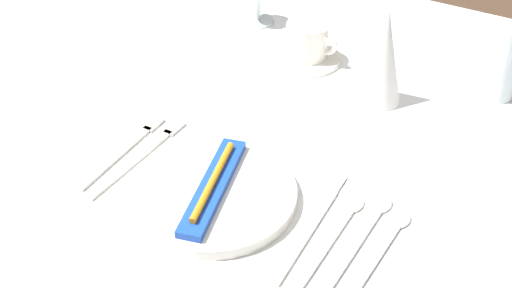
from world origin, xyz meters
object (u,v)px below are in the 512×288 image
object	(u,v)px
spoon_soup	(337,229)
drink_tumbler	(503,67)
napkin_folded	(383,57)
fork_outer	(143,154)
coffee_cup_left	(308,40)
dinner_plate	(214,194)
dinner_knife	(309,227)
spoon_dessert	(365,229)
toothbrush_package	(213,185)
spoon_tea	(382,247)
fork_inner	(126,148)

from	to	relation	value
spoon_soup	drink_tumbler	size ratio (longest dim) A/B	1.56
napkin_folded	fork_outer	bearing A→B (deg)	-127.80
spoon_soup	coffee_cup_left	world-z (taller)	coffee_cup_left
dinner_plate	dinner_knife	size ratio (longest dim) A/B	1.03
spoon_dessert	drink_tumbler	size ratio (longest dim) A/B	1.60
spoon_dessert	dinner_plate	bearing A→B (deg)	-166.58
coffee_cup_left	spoon_dessert	bearing A→B (deg)	-53.15
toothbrush_package	fork_outer	distance (m)	0.16
dinner_plate	spoon_tea	xyz separation A→B (m)	(0.25, 0.03, -0.01)
spoon_dessert	napkin_folded	distance (m)	0.34
dinner_plate	spoon_dessert	xyz separation A→B (m)	(0.21, 0.05, -0.01)
toothbrush_package	drink_tumbler	size ratio (longest dim) A/B	1.61
fork_outer	coffee_cup_left	world-z (taller)	coffee_cup_left
fork_outer	dinner_plate	bearing A→B (deg)	-10.10
dinner_knife	fork_inner	bearing A→B (deg)	178.22
toothbrush_package	fork_inner	xyz separation A→B (m)	(-0.18, 0.03, -0.02)
spoon_tea	drink_tumbler	world-z (taller)	drink_tumbler
fork_outer	spoon_dessert	xyz separation A→B (m)	(0.37, 0.02, -0.00)
spoon_soup	coffee_cup_left	size ratio (longest dim) A/B	1.98
fork_outer	napkin_folded	size ratio (longest dim) A/B	1.28
spoon_tea	napkin_folded	xyz separation A→B (m)	(-0.14, 0.33, 0.08)
toothbrush_package	napkin_folded	distance (m)	0.38
dinner_plate	fork_inner	xyz separation A→B (m)	(-0.18, 0.03, -0.01)
dinner_plate	napkin_folded	size ratio (longest dim) A/B	1.38
spoon_tea	coffee_cup_left	world-z (taller)	coffee_cup_left
dinner_knife	coffee_cup_left	bearing A→B (deg)	117.33
spoon_dessert	coffee_cup_left	size ratio (longest dim) A/B	2.03
drink_tumbler	dinner_plate	bearing A→B (deg)	-120.30
spoon_soup	coffee_cup_left	distance (m)	0.46
fork_outer	drink_tumbler	distance (m)	0.63
fork_outer	fork_inner	world-z (taller)	same
spoon_tea	drink_tumbler	size ratio (longest dim) A/B	1.64
dinner_plate	spoon_soup	xyz separation A→B (m)	(0.18, 0.03, -0.01)
dinner_knife	spoon_soup	size ratio (longest dim) A/B	1.14
fork_inner	toothbrush_package	bearing A→B (deg)	-8.14
dinner_plate	coffee_cup_left	distance (m)	0.43
fork_outer	coffee_cup_left	size ratio (longest dim) A/B	2.15
toothbrush_package	coffee_cup_left	world-z (taller)	coffee_cup_left
fork_outer	coffee_cup_left	bearing A→B (deg)	77.29
fork_inner	fork_outer	bearing A→B (deg)	1.34
dinner_plate	spoon_tea	bearing A→B (deg)	7.68
fork_inner	napkin_folded	world-z (taller)	napkin_folded
toothbrush_package	fork_outer	world-z (taller)	toothbrush_package
dinner_plate	fork_inner	size ratio (longest dim) A/B	1.17
dinner_knife	spoon_dessert	bearing A→B (deg)	27.10
dinner_plate	spoon_tea	distance (m)	0.25
fork_outer	spoon_tea	world-z (taller)	spoon_tea
fork_inner	spoon_soup	distance (m)	0.36
toothbrush_package	coffee_cup_left	bearing A→B (deg)	98.59
fork_outer	dinner_knife	distance (m)	0.30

